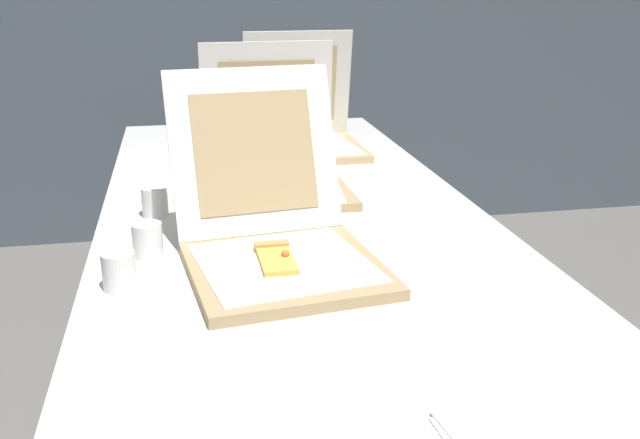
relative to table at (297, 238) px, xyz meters
The scene contains 8 objects.
table is the anchor object (origin of this frame).
pizza_box_front 0.29m from the table, 107.13° to the right, with size 0.41×0.52×0.36m.
pizza_box_middle 0.26m from the table, 94.19° to the left, with size 0.37×0.37×0.38m.
pizza_box_back 0.70m from the table, 78.95° to the left, with size 0.37×0.37×0.37m.
cup_white_near_left 0.50m from the table, 139.99° to the right, with size 0.06×0.06×0.07m, color white.
cup_white_near_center 0.38m from the table, 153.61° to the right, with size 0.06×0.06×0.07m, color white.
cup_white_mid 0.35m from the table, 164.14° to the left, with size 0.06×0.06×0.07m, color white.
napkin_pile 0.88m from the table, 82.76° to the right, with size 0.14×0.16×0.01m.
Camera 1 is at (-0.25, -0.92, 1.30)m, focal length 40.22 mm.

